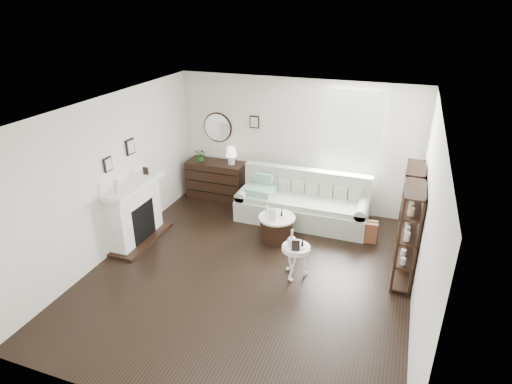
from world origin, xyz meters
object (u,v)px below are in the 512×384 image
at_px(pedestal_table, 296,249).
at_px(dresser, 217,180).
at_px(sofa, 303,205).
at_px(drum_table, 277,228).

bearing_deg(pedestal_table, dresser, 136.68).
xyz_separation_m(sofa, drum_table, (-0.26, -0.89, -0.09)).
bearing_deg(pedestal_table, sofa, 100.83).
bearing_deg(sofa, drum_table, -106.37).
relative_size(dresser, drum_table, 1.90).
bearing_deg(pedestal_table, drum_table, 122.02).
distance_m(dresser, pedestal_table, 3.32).
distance_m(sofa, dresser, 2.10).
height_order(sofa, pedestal_table, sofa).
bearing_deg(dresser, drum_table, -35.57).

